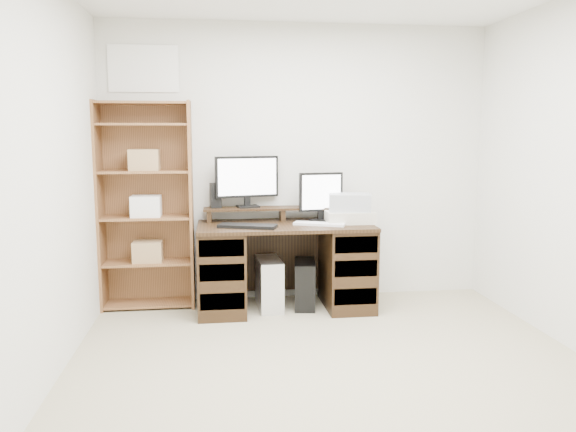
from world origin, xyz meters
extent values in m
cube|color=tan|center=(0.00, 0.00, -0.01)|extent=(3.50, 4.00, 0.02)
cube|color=silver|center=(0.00, 2.01, 1.25)|extent=(3.50, 0.02, 2.50)
cube|color=silver|center=(0.00, -2.01, 1.25)|extent=(3.50, 0.02, 2.50)
cube|color=silver|center=(-1.76, 0.00, 1.25)|extent=(0.02, 4.00, 2.50)
cube|color=white|center=(-1.35, 1.99, 2.08)|extent=(0.60, 0.01, 0.40)
cube|color=black|center=(-0.16, 1.63, 0.73)|extent=(1.50, 0.70, 0.03)
cube|color=black|center=(-0.71, 1.63, 0.36)|extent=(0.40, 0.66, 0.72)
cube|color=black|center=(0.39, 1.63, 0.36)|extent=(0.40, 0.66, 0.72)
cube|color=black|center=(-0.16, 1.96, 0.40)|extent=(1.48, 0.02, 0.65)
cube|color=black|center=(-0.71, 1.30, 0.18)|extent=(0.36, 0.01, 0.14)
cube|color=black|center=(-0.71, 1.30, 0.42)|extent=(0.36, 0.01, 0.14)
cube|color=black|center=(-0.71, 1.30, 0.62)|extent=(0.36, 0.01, 0.14)
cube|color=black|center=(0.39, 1.30, 0.18)|extent=(0.36, 0.01, 0.14)
cube|color=black|center=(0.39, 1.30, 0.42)|extent=(0.36, 0.01, 0.14)
cube|color=black|center=(0.39, 1.30, 0.62)|extent=(0.36, 0.01, 0.14)
cube|color=black|center=(-0.81, 1.85, 0.80)|extent=(0.04, 0.20, 0.10)
cube|color=black|center=(-0.16, 1.85, 0.80)|extent=(0.04, 0.20, 0.10)
cube|color=black|center=(0.49, 1.85, 0.80)|extent=(0.04, 0.20, 0.10)
cube|color=black|center=(-0.16, 1.85, 0.86)|extent=(1.40, 0.22, 0.02)
cube|color=black|center=(-0.47, 1.87, 0.88)|extent=(0.21, 0.18, 0.02)
cube|color=black|center=(-0.47, 1.89, 0.94)|extent=(0.06, 0.04, 0.10)
cube|color=black|center=(-0.47, 1.89, 1.14)|extent=(0.57, 0.16, 0.36)
cube|color=white|center=(-0.47, 1.87, 1.14)|extent=(0.52, 0.12, 0.32)
cube|color=black|center=(0.18, 1.74, 0.76)|extent=(0.20, 0.17, 0.02)
cube|color=black|center=(0.18, 1.76, 0.82)|extent=(0.06, 0.04, 0.10)
cube|color=black|center=(0.18, 1.76, 1.01)|extent=(0.40, 0.09, 0.34)
cube|color=white|center=(0.18, 1.74, 1.01)|extent=(0.35, 0.05, 0.30)
cube|color=black|center=(-0.75, 1.88, 0.98)|extent=(0.11, 0.11, 0.22)
cube|color=black|center=(-0.49, 1.49, 0.76)|extent=(0.51, 0.30, 0.03)
cube|color=white|center=(0.13, 1.54, 0.76)|extent=(0.45, 0.29, 0.02)
ellipsoid|color=silver|center=(0.45, 1.52, 0.77)|extent=(0.11, 0.09, 0.04)
cube|color=beige|center=(0.41, 1.65, 0.80)|extent=(0.42, 0.32, 0.10)
cube|color=#9CA1A6|center=(0.41, 1.65, 0.93)|extent=(0.39, 0.30, 0.15)
cube|color=silver|center=(-0.30, 1.65, 0.22)|extent=(0.22, 0.45, 0.44)
cube|color=black|center=(0.02, 1.66, 0.21)|extent=(0.23, 0.43, 0.41)
cube|color=#19FF33|center=(-0.01, 1.46, 0.29)|extent=(0.01, 0.01, 0.01)
cube|color=brown|center=(-1.74, 1.83, 0.90)|extent=(0.02, 0.30, 1.80)
cube|color=brown|center=(-0.96, 1.83, 0.90)|extent=(0.02, 0.30, 1.80)
cube|color=brown|center=(-1.35, 1.97, 0.90)|extent=(0.80, 0.01, 1.80)
cube|color=brown|center=(-1.35, 1.83, 0.03)|extent=(0.75, 0.28, 0.02)
cube|color=brown|center=(-1.35, 1.83, 0.40)|extent=(0.75, 0.28, 0.02)
cube|color=brown|center=(-1.35, 1.83, 0.80)|extent=(0.75, 0.28, 0.02)
cube|color=brown|center=(-1.35, 1.83, 1.20)|extent=(0.75, 0.28, 0.02)
cube|color=brown|center=(-1.35, 1.83, 1.60)|extent=(0.75, 0.28, 0.02)
cube|color=brown|center=(-1.35, 1.83, 1.78)|extent=(0.75, 0.28, 0.02)
cube|color=#A07F54|center=(-1.35, 1.83, 0.50)|extent=(0.25, 0.20, 0.18)
cube|color=white|center=(-1.35, 1.83, 0.90)|extent=(0.25, 0.20, 0.18)
cube|color=#A07F54|center=(-1.35, 1.83, 1.30)|extent=(0.25, 0.20, 0.18)
camera|label=1|loc=(-0.73, -3.11, 1.53)|focal=35.00mm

